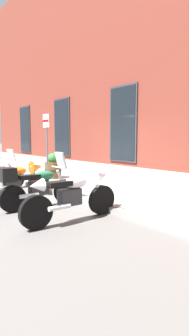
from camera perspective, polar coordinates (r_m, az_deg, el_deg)
ground_plane at (r=7.33m, az=-7.93°, el=-6.34°), size 140.00×140.00×0.00m
sidewalk at (r=8.05m, az=-0.14°, el=-4.60°), size 28.36×2.57×0.14m
brick_pub_facade at (r=11.36m, az=17.06°, el=22.09°), size 22.36×5.63×9.45m
motorcycle_orange_sport at (r=7.29m, az=-16.75°, el=-2.26°), size 0.62×2.13×1.00m
motorcycle_green_touring at (r=6.19m, az=-12.76°, el=-3.75°), size 0.62×1.98×1.29m
motorcycle_white_sport at (r=5.15m, az=-4.20°, el=-5.51°), size 0.62×2.17×1.02m
parking_sign at (r=9.04m, az=-10.50°, el=6.59°), size 0.36×0.07×2.33m
barrel_planter at (r=9.82m, az=-9.15°, el=0.08°), size 0.64×0.64×0.94m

